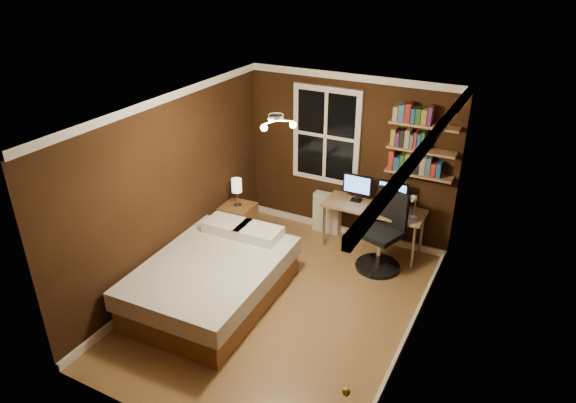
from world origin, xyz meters
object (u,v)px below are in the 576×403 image
at_px(bed, 213,279).
at_px(bedside_lamp, 237,193).
at_px(radiator, 327,213).
at_px(desk, 374,211).
at_px(monitor_left, 357,188).
at_px(desk_lamp, 414,206).
at_px(office_chair, 383,239).
at_px(nightstand, 238,223).
at_px(monitor_right, 392,195).

distance_m(bed, bedside_lamp, 1.60).
bearing_deg(bedside_lamp, bed, -69.38).
bearing_deg(radiator, bed, -103.78).
bearing_deg(bed, bedside_lamp, 108.58).
height_order(desk, monitor_left, monitor_left).
bearing_deg(bed, desk, 55.06).
bearing_deg(radiator, desk_lamp, -13.45).
height_order(desk_lamp, office_chair, desk_lamp).
bearing_deg(bedside_lamp, desk, 19.57).
distance_m(radiator, desk_lamp, 1.55).
xyz_separation_m(bedside_lamp, monitor_left, (1.60, 0.75, 0.11)).
xyz_separation_m(nightstand, desk_lamp, (2.49, 0.52, 0.63)).
height_order(nightstand, bedside_lamp, bedside_lamp).
xyz_separation_m(monitor_left, office_chair, (0.58, -0.47, -0.46)).
distance_m(bed, monitor_left, 2.49).
bearing_deg(nightstand, desk_lamp, 9.10).
distance_m(nightstand, desk, 2.04).
relative_size(nightstand, desk, 0.39).
relative_size(radiator, desk, 0.44).
height_order(bed, radiator, bed).
bearing_deg(monitor_left, radiator, 168.07).
bearing_deg(desk, radiator, 167.39).
distance_m(bedside_lamp, monitor_left, 1.77).
relative_size(bed, desk, 1.46).
height_order(bedside_lamp, radiator, bedside_lamp).
xyz_separation_m(bed, office_chair, (1.64, 1.71, 0.14)).
bearing_deg(office_chair, bedside_lamp, -153.42).
bearing_deg(bed, office_chair, 44.15).
height_order(desk, monitor_right, monitor_right).
height_order(bedside_lamp, desk, bedside_lamp).
height_order(bed, desk, bed).
relative_size(desk, monitor_right, 3.39).
xyz_separation_m(nightstand, bedside_lamp, (0.00, 0.00, 0.50)).
bearing_deg(desk, nightstand, -160.43).
bearing_deg(bedside_lamp, radiator, 37.89).
bearing_deg(bedside_lamp, desk_lamp, 11.78).
xyz_separation_m(desk, office_chair, (0.28, -0.40, -0.19)).
height_order(radiator, desk, desk).
bearing_deg(nightstand, office_chair, 4.64).
bearing_deg(desk_lamp, nightstand, -168.22).
xyz_separation_m(nightstand, monitor_right, (2.12, 0.75, 0.62)).
distance_m(bedside_lamp, desk_lamp, 2.55).
height_order(desk, desk_lamp, desk_lamp).
bearing_deg(bed, monitor_right, 51.81).
distance_m(nightstand, desk_lamp, 2.62).
height_order(bed, monitor_right, monitor_right).
relative_size(radiator, office_chair, 0.57).
bearing_deg(bed, radiator, 74.17).
bearing_deg(bed, desk_lamp, 42.84).
height_order(radiator, office_chair, office_chair).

